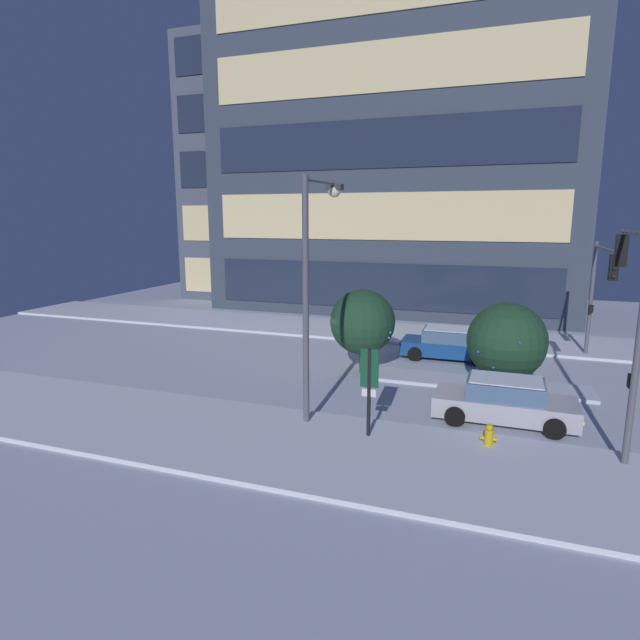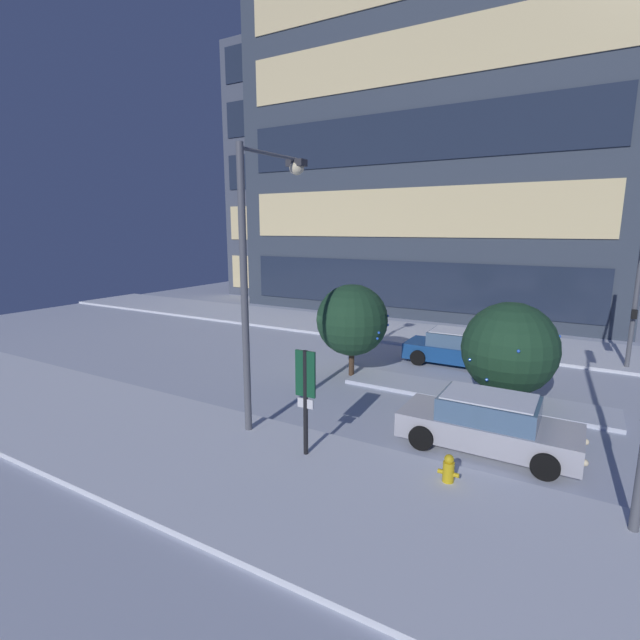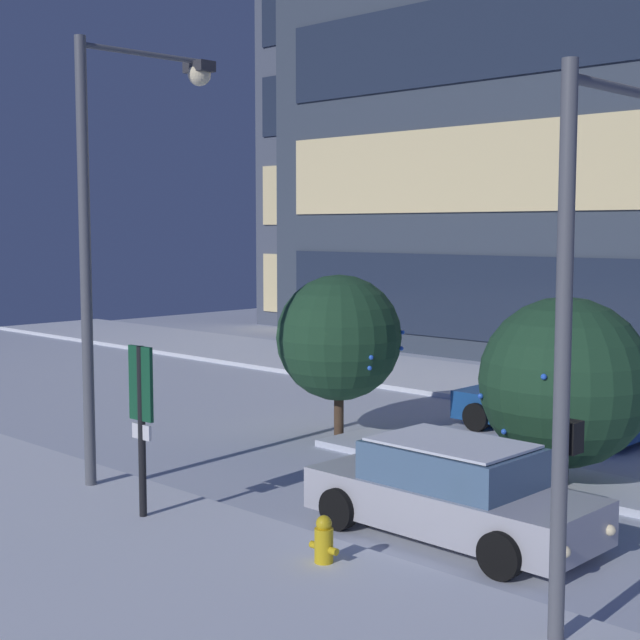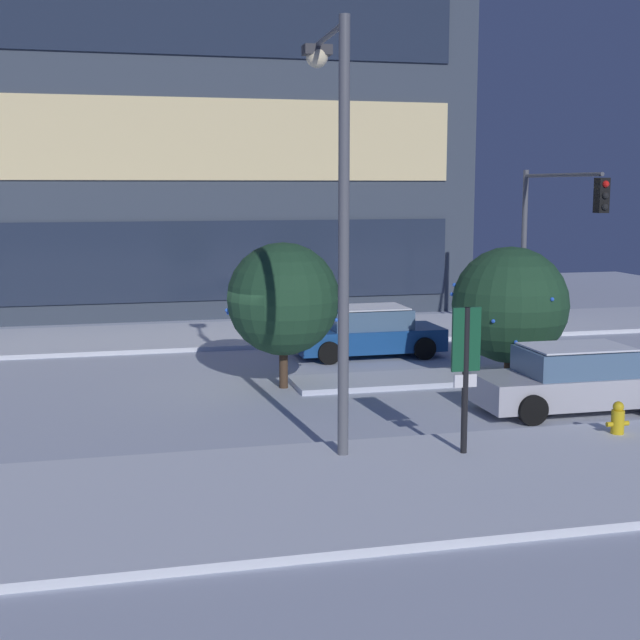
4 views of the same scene
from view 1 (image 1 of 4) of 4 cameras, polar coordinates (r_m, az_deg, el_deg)
The scene contains 15 objects.
ground at distance 23.36m, azimuth 3.41°, elevation -5.57°, with size 52.00×52.00×0.00m, color silver.
curb_strip_near at distance 16.19m, azimuth -4.80°, elevation -13.12°, with size 52.00×5.20×0.14m, color silver.
curb_strip_far at distance 30.95m, azimuth 7.59°, elevation -1.33°, with size 52.00×5.20×0.14m, color silver.
median_strip at distance 22.36m, azimuth 16.38°, elevation -6.59°, with size 9.00×1.80×0.14m, color silver.
office_tower_main at distance 40.34m, azimuth 8.46°, elevation 17.51°, with size 25.22×11.39×22.51m.
office_tower_secondary at distance 46.80m, azimuth -5.32°, elevation 15.61°, with size 11.95×11.08×20.75m.
car_near at distance 18.56m, azimuth 19.46°, elevation -8.37°, with size 4.64×2.06×1.49m.
car_far at distance 25.91m, azimuth 13.80°, elevation -2.56°, with size 4.49×2.12×1.49m.
traffic_light_corner_far_right at distance 26.19m, azimuth 28.21°, elevation 3.65°, with size 0.32×5.16×5.58m.
traffic_light_corner_near_right at distance 17.13m, azimuth 30.77°, elevation 1.78°, with size 0.32×3.92×6.48m.
street_lamp_arched at distance 16.96m, azimuth -0.58°, elevation 5.92°, with size 0.56×2.81×7.97m.
fire_hydrant at distance 16.45m, azimuth 17.91°, elevation -12.05°, with size 0.48×0.26×0.80m.
parking_info_sign at distance 15.90m, azimuth 5.38°, elevation -6.82°, with size 0.55×0.12×2.86m.
decorated_tree_median at distance 21.47m, azimuth 19.67°, elevation -2.21°, with size 3.02×3.02×3.51m.
decorated_tree_left_of_median at distance 22.63m, azimuth 4.66°, elevation -0.23°, with size 2.85×2.82×3.67m.
Camera 1 is at (6.16, -21.51, 6.71)m, focal length 29.38 mm.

